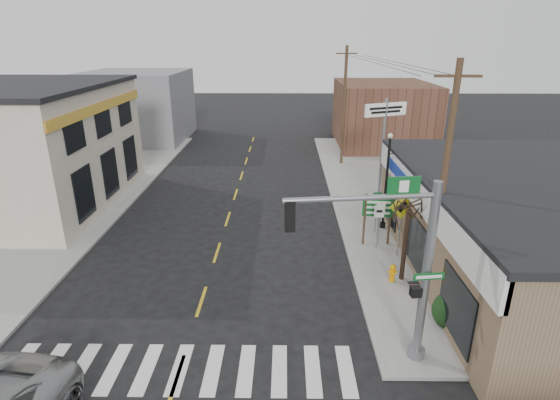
{
  "coord_description": "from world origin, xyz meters",
  "views": [
    {
      "loc": [
        3.14,
        -10.07,
        9.35
      ],
      "look_at": [
        2.93,
        7.5,
        2.8
      ],
      "focal_mm": 28.0,
      "sensor_mm": 36.0,
      "label": 1
    }
  ],
  "objects_px": {
    "guide_sign": "(378,212)",
    "utility_pole_near": "(443,184)",
    "lamp_post": "(388,174)",
    "dance_center_sign": "(385,123)",
    "traffic_signal_pole": "(404,255)",
    "utility_pole_far": "(344,105)",
    "fire_hydrant": "(392,272)",
    "bare_tree": "(410,199)"
  },
  "relations": [
    {
      "from": "traffic_signal_pole",
      "to": "lamp_post",
      "type": "height_order",
      "value": "traffic_signal_pole"
    },
    {
      "from": "bare_tree",
      "to": "utility_pole_near",
      "type": "height_order",
      "value": "utility_pole_near"
    },
    {
      "from": "guide_sign",
      "to": "fire_hydrant",
      "type": "distance_m",
      "value": 3.58
    },
    {
      "from": "fire_hydrant",
      "to": "utility_pole_far",
      "type": "relative_size",
      "value": 0.09
    },
    {
      "from": "fire_hydrant",
      "to": "traffic_signal_pole",
      "type": "bearing_deg",
      "value": -102.25
    },
    {
      "from": "traffic_signal_pole",
      "to": "fire_hydrant",
      "type": "relative_size",
      "value": 7.84
    },
    {
      "from": "traffic_signal_pole",
      "to": "lamp_post",
      "type": "bearing_deg",
      "value": 72.66
    },
    {
      "from": "dance_center_sign",
      "to": "utility_pole_far",
      "type": "relative_size",
      "value": 0.68
    },
    {
      "from": "traffic_signal_pole",
      "to": "fire_hydrant",
      "type": "xyz_separation_m",
      "value": [
        0.96,
        4.42,
        -3.07
      ]
    },
    {
      "from": "traffic_signal_pole",
      "to": "bare_tree",
      "type": "bearing_deg",
      "value": 66.01
    },
    {
      "from": "guide_sign",
      "to": "utility_pole_near",
      "type": "height_order",
      "value": "utility_pole_near"
    },
    {
      "from": "lamp_post",
      "to": "utility_pole_near",
      "type": "xyz_separation_m",
      "value": [
        0.44,
        -6.16,
        1.56
      ]
    },
    {
      "from": "traffic_signal_pole",
      "to": "guide_sign",
      "type": "height_order",
      "value": "traffic_signal_pole"
    },
    {
      "from": "lamp_post",
      "to": "bare_tree",
      "type": "relative_size",
      "value": 1.11
    },
    {
      "from": "lamp_post",
      "to": "dance_center_sign",
      "type": "height_order",
      "value": "dance_center_sign"
    },
    {
      "from": "traffic_signal_pole",
      "to": "lamp_post",
      "type": "xyz_separation_m",
      "value": [
        1.75,
        9.76,
        -0.62
      ]
    },
    {
      "from": "bare_tree",
      "to": "traffic_signal_pole",
      "type": "bearing_deg",
      "value": -106.84
    },
    {
      "from": "guide_sign",
      "to": "utility_pole_far",
      "type": "height_order",
      "value": "utility_pole_far"
    },
    {
      "from": "traffic_signal_pole",
      "to": "utility_pole_far",
      "type": "distance_m",
      "value": 22.16
    },
    {
      "from": "traffic_signal_pole",
      "to": "guide_sign",
      "type": "relative_size",
      "value": 2.31
    },
    {
      "from": "bare_tree",
      "to": "utility_pole_far",
      "type": "bearing_deg",
      "value": 91.16
    },
    {
      "from": "fire_hydrant",
      "to": "lamp_post",
      "type": "xyz_separation_m",
      "value": [
        0.79,
        5.34,
        2.46
      ]
    },
    {
      "from": "fire_hydrant",
      "to": "bare_tree",
      "type": "bearing_deg",
      "value": 22.76
    },
    {
      "from": "traffic_signal_pole",
      "to": "dance_center_sign",
      "type": "relative_size",
      "value": 0.98
    },
    {
      "from": "guide_sign",
      "to": "utility_pole_near",
      "type": "bearing_deg",
      "value": -68.69
    },
    {
      "from": "lamp_post",
      "to": "utility_pole_far",
      "type": "distance_m",
      "value": 12.48
    },
    {
      "from": "dance_center_sign",
      "to": "bare_tree",
      "type": "height_order",
      "value": "dance_center_sign"
    },
    {
      "from": "utility_pole_near",
      "to": "bare_tree",
      "type": "bearing_deg",
      "value": 132.68
    },
    {
      "from": "lamp_post",
      "to": "dance_center_sign",
      "type": "xyz_separation_m",
      "value": [
        0.74,
        4.97,
        1.67
      ]
    },
    {
      "from": "traffic_signal_pole",
      "to": "utility_pole_near",
      "type": "relative_size",
      "value": 0.68
    },
    {
      "from": "fire_hydrant",
      "to": "utility_pole_far",
      "type": "height_order",
      "value": "utility_pole_far"
    },
    {
      "from": "bare_tree",
      "to": "utility_pole_far",
      "type": "height_order",
      "value": "utility_pole_far"
    },
    {
      "from": "dance_center_sign",
      "to": "utility_pole_near",
      "type": "distance_m",
      "value": 11.13
    },
    {
      "from": "fire_hydrant",
      "to": "utility_pole_far",
      "type": "distance_m",
      "value": 18.16
    },
    {
      "from": "fire_hydrant",
      "to": "dance_center_sign",
      "type": "distance_m",
      "value": 11.2
    },
    {
      "from": "dance_center_sign",
      "to": "utility_pole_far",
      "type": "bearing_deg",
      "value": 77.62
    },
    {
      "from": "guide_sign",
      "to": "lamp_post",
      "type": "bearing_deg",
      "value": 72.6
    },
    {
      "from": "traffic_signal_pole",
      "to": "dance_center_sign",
      "type": "distance_m",
      "value": 14.97
    },
    {
      "from": "guide_sign",
      "to": "bare_tree",
      "type": "relative_size",
      "value": 0.57
    },
    {
      "from": "utility_pole_far",
      "to": "lamp_post",
      "type": "bearing_deg",
      "value": -83.6
    },
    {
      "from": "utility_pole_near",
      "to": "utility_pole_far",
      "type": "distance_m",
      "value": 18.55
    },
    {
      "from": "guide_sign",
      "to": "bare_tree",
      "type": "height_order",
      "value": "bare_tree"
    }
  ]
}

